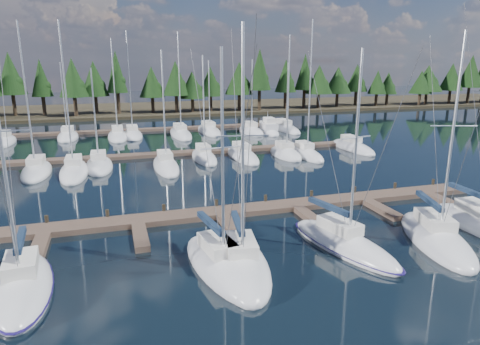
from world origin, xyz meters
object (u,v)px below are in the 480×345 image
object	(u,v)px
front_sailboat_2	(220,265)
front_sailboat_5	(436,238)
front_sailboat_6	(480,224)
front_sailboat_1	(23,286)
main_dock	(222,215)
front_sailboat_3	(241,265)
front_sailboat_4	(343,244)
motor_yacht_right	(269,130)

from	to	relation	value
front_sailboat_2	front_sailboat_5	world-z (taller)	front_sailboat_5
front_sailboat_2	front_sailboat_6	distance (m)	18.60
front_sailboat_1	front_sailboat_2	xyz separation A→B (m)	(9.99, -0.64, -0.01)
main_dock	front_sailboat_3	xyz separation A→B (m)	(-1.00, -8.12, 0.08)
front_sailboat_4	front_sailboat_5	world-z (taller)	front_sailboat_5
front_sailboat_4	motor_yacht_right	bearing A→B (deg)	75.45
main_dock	front_sailboat_3	distance (m)	8.19
front_sailboat_3	front_sailboat_6	xyz separation A→B (m)	(17.49, 1.06, 0.02)
front_sailboat_1	motor_yacht_right	distance (m)	51.01
main_dock	front_sailboat_2	xyz separation A→B (m)	(-2.10, -7.77, 0.08)
front_sailboat_1	front_sailboat_6	bearing A→B (deg)	0.14
front_sailboat_1	front_sailboat_5	distance (m)	24.02
front_sailboat_6	motor_yacht_right	world-z (taller)	front_sailboat_6
main_dock	front_sailboat_6	distance (m)	17.94
main_dock	front_sailboat_2	bearing A→B (deg)	-105.08
main_dock	front_sailboat_4	size ratio (longest dim) A/B	3.48
front_sailboat_1	front_sailboat_5	bearing A→B (deg)	-2.30
front_sailboat_6	motor_yacht_right	size ratio (longest dim) A/B	1.90
front_sailboat_5	front_sailboat_2	bearing A→B (deg)	178.67
front_sailboat_4	front_sailboat_1	bearing A→B (deg)	179.81
front_sailboat_4	front_sailboat_6	size ratio (longest dim) A/B	0.80
front_sailboat_2	front_sailboat_6	world-z (taller)	front_sailboat_6
front_sailboat_1	front_sailboat_5	world-z (taller)	front_sailboat_1
main_dock	front_sailboat_2	world-z (taller)	front_sailboat_2
main_dock	front_sailboat_5	size ratio (longest dim) A/B	3.23
front_sailboat_3	front_sailboat_1	bearing A→B (deg)	174.89
front_sailboat_3	front_sailboat_5	distance (m)	12.92
front_sailboat_2	motor_yacht_right	bearing A→B (deg)	66.16
front_sailboat_5	front_sailboat_6	bearing A→B (deg)	12.72
front_sailboat_2	front_sailboat_5	distance (m)	14.01
front_sailboat_1	front_sailboat_2	distance (m)	10.01
front_sailboat_4	front_sailboat_5	size ratio (longest dim) A/B	0.93
front_sailboat_1	front_sailboat_3	distance (m)	11.12
front_sailboat_4	motor_yacht_right	distance (m)	43.52
front_sailboat_4	front_sailboat_6	distance (m)	10.65
front_sailboat_2	motor_yacht_right	size ratio (longest dim) A/B	1.52
main_dock	motor_yacht_right	xyz separation A→B (m)	(16.78, 34.93, 0.25)
main_dock	front_sailboat_6	world-z (taller)	front_sailboat_6
front_sailboat_3	front_sailboat_4	distance (m)	6.91
front_sailboat_3	front_sailboat_6	bearing A→B (deg)	3.46
front_sailboat_1	front_sailboat_2	size ratio (longest dim) A/B	1.17
front_sailboat_2	front_sailboat_6	xyz separation A→B (m)	(18.58, 0.71, 0.02)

